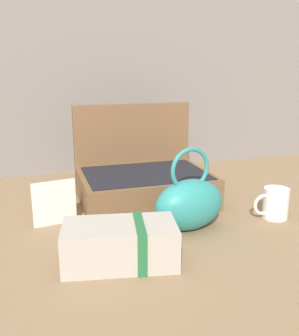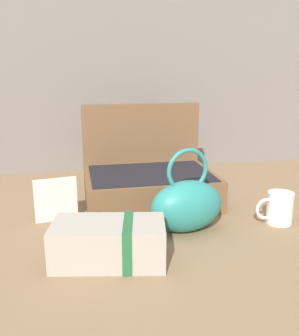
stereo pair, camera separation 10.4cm
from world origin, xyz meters
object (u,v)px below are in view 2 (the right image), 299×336
Objects in this scene: info_card_left at (56,200)px; coffee_mug at (279,208)px; open_suitcase at (148,179)px; teal_pouch_handbag at (187,205)px; cream_toiletry_bag at (110,242)px.

coffee_mug is at bearing -22.77° from info_card_left.
open_suitcase reaches higher than teal_pouch_handbag.
open_suitcase is at bearing 101.16° from teal_pouch_handbag.
coffee_mug is at bearing 0.32° from teal_pouch_handbag.
info_card_left reaches higher than cream_toiletry_bag.
info_card_left reaches higher than coffee_mug.
coffee_mug is at bearing -39.46° from open_suitcase.
cream_toiletry_bag is 0.29m from info_card_left.
cream_toiletry_bag is (-0.16, -0.39, -0.02)m from open_suitcase.
coffee_mug is 0.62m from info_card_left.
teal_pouch_handbag is at bearing -78.84° from open_suitcase.
open_suitcase is 1.80× the size of teal_pouch_handbag.
open_suitcase is 0.27m from teal_pouch_handbag.
teal_pouch_handbag is at bearing -32.25° from info_card_left.
open_suitcase is at bearing 140.54° from coffee_mug.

